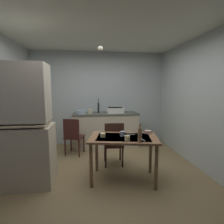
{
  "coord_description": "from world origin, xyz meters",
  "views": [
    {
      "loc": [
        -0.29,
        -3.05,
        1.6
      ],
      "look_at": [
        0.14,
        0.24,
        1.14
      ],
      "focal_mm": 28.19,
      "sensor_mm": 36.0,
      "label": 1
    }
  ],
  "objects_px": {
    "mixing_bowl_counter": "(81,112)",
    "dining_table": "(123,143)",
    "chair_by_counter": "(73,136)",
    "hand_pump": "(98,107)",
    "sink_basin": "(115,110)",
    "mug_dark": "(122,134)",
    "hutch_cabinet": "(22,130)",
    "glass_bottle": "(140,134)",
    "chair_far_side": "(114,143)",
    "serving_bowl_wide": "(148,132)"
  },
  "relations": [
    {
      "from": "mixing_bowl_counter",
      "to": "mug_dark",
      "type": "height_order",
      "value": "mixing_bowl_counter"
    },
    {
      "from": "hand_pump",
      "to": "serving_bowl_wide",
      "type": "xyz_separation_m",
      "value": [
        0.81,
        -1.72,
        -0.29
      ]
    },
    {
      "from": "sink_basin",
      "to": "dining_table",
      "type": "xyz_separation_m",
      "value": [
        -0.13,
        -1.84,
        -0.34
      ]
    },
    {
      "from": "dining_table",
      "to": "glass_bottle",
      "type": "height_order",
      "value": "glass_bottle"
    },
    {
      "from": "hutch_cabinet",
      "to": "sink_basin",
      "type": "distance_m",
      "value": 2.52
    },
    {
      "from": "hand_pump",
      "to": "mug_dark",
      "type": "relative_size",
      "value": 4.4
    },
    {
      "from": "mixing_bowl_counter",
      "to": "serving_bowl_wide",
      "type": "distance_m",
      "value": 2.07
    },
    {
      "from": "mixing_bowl_counter",
      "to": "dining_table",
      "type": "bearing_deg",
      "value": -66.42
    },
    {
      "from": "sink_basin",
      "to": "mixing_bowl_counter",
      "type": "relative_size",
      "value": 1.6
    },
    {
      "from": "sink_basin",
      "to": "hand_pump",
      "type": "height_order",
      "value": "hand_pump"
    },
    {
      "from": "mixing_bowl_counter",
      "to": "chair_by_counter",
      "type": "bearing_deg",
      "value": -107.8
    },
    {
      "from": "hutch_cabinet",
      "to": "dining_table",
      "type": "distance_m",
      "value": 1.68
    },
    {
      "from": "hutch_cabinet",
      "to": "chair_far_side",
      "type": "height_order",
      "value": "hutch_cabinet"
    },
    {
      "from": "glass_bottle",
      "to": "hand_pump",
      "type": "bearing_deg",
      "value": 103.03
    },
    {
      "from": "dining_table",
      "to": "chair_far_side",
      "type": "height_order",
      "value": "chair_far_side"
    },
    {
      "from": "serving_bowl_wide",
      "to": "glass_bottle",
      "type": "height_order",
      "value": "glass_bottle"
    },
    {
      "from": "chair_far_side",
      "to": "chair_by_counter",
      "type": "height_order",
      "value": "chair_far_side"
    },
    {
      "from": "chair_by_counter",
      "to": "glass_bottle",
      "type": "height_order",
      "value": "glass_bottle"
    },
    {
      "from": "dining_table",
      "to": "mug_dark",
      "type": "relative_size",
      "value": 14.22
    },
    {
      "from": "hutch_cabinet",
      "to": "hand_pump",
      "type": "xyz_separation_m",
      "value": [
        1.33,
        1.82,
        0.16
      ]
    },
    {
      "from": "sink_basin",
      "to": "glass_bottle",
      "type": "height_order",
      "value": "sink_basin"
    },
    {
      "from": "dining_table",
      "to": "mug_dark",
      "type": "distance_m",
      "value": 0.16
    },
    {
      "from": "hand_pump",
      "to": "chair_far_side",
      "type": "xyz_separation_m",
      "value": [
        0.23,
        -1.31,
        -0.61
      ]
    },
    {
      "from": "dining_table",
      "to": "chair_far_side",
      "type": "bearing_deg",
      "value": 98.49
    },
    {
      "from": "chair_far_side",
      "to": "serving_bowl_wide",
      "type": "distance_m",
      "value": 0.78
    },
    {
      "from": "glass_bottle",
      "to": "hutch_cabinet",
      "type": "bearing_deg",
      "value": 168.07
    },
    {
      "from": "mixing_bowl_counter",
      "to": "mug_dark",
      "type": "distance_m",
      "value": 1.92
    },
    {
      "from": "mixing_bowl_counter",
      "to": "hutch_cabinet",
      "type": "bearing_deg",
      "value": -116.82
    },
    {
      "from": "sink_basin",
      "to": "glass_bottle",
      "type": "relative_size",
      "value": 1.49
    },
    {
      "from": "hand_pump",
      "to": "mug_dark",
      "type": "height_order",
      "value": "hand_pump"
    },
    {
      "from": "sink_basin",
      "to": "mug_dark",
      "type": "relative_size",
      "value": 4.96
    },
    {
      "from": "sink_basin",
      "to": "dining_table",
      "type": "distance_m",
      "value": 1.88
    },
    {
      "from": "dining_table",
      "to": "glass_bottle",
      "type": "bearing_deg",
      "value": -59.29
    },
    {
      "from": "serving_bowl_wide",
      "to": "mug_dark",
      "type": "distance_m",
      "value": 0.52
    },
    {
      "from": "glass_bottle",
      "to": "chair_by_counter",
      "type": "bearing_deg",
      "value": 125.91
    },
    {
      "from": "chair_far_side",
      "to": "sink_basin",
      "type": "bearing_deg",
      "value": 80.11
    },
    {
      "from": "dining_table",
      "to": "chair_by_counter",
      "type": "height_order",
      "value": "chair_by_counter"
    },
    {
      "from": "dining_table",
      "to": "mixing_bowl_counter",
      "type": "bearing_deg",
      "value": 113.58
    },
    {
      "from": "hand_pump",
      "to": "mug_dark",
      "type": "xyz_separation_m",
      "value": [
        0.31,
        -1.84,
        -0.28
      ]
    },
    {
      "from": "dining_table",
      "to": "chair_by_counter",
      "type": "distance_m",
      "value": 1.59
    },
    {
      "from": "hutch_cabinet",
      "to": "chair_by_counter",
      "type": "distance_m",
      "value": 1.45
    },
    {
      "from": "mixing_bowl_counter",
      "to": "dining_table",
      "type": "relative_size",
      "value": 0.22
    },
    {
      "from": "hutch_cabinet",
      "to": "mug_dark",
      "type": "height_order",
      "value": "hutch_cabinet"
    },
    {
      "from": "chair_by_counter",
      "to": "hand_pump",
      "type": "bearing_deg",
      "value": 44.81
    },
    {
      "from": "sink_basin",
      "to": "chair_by_counter",
      "type": "relative_size",
      "value": 0.49
    },
    {
      "from": "hutch_cabinet",
      "to": "chair_by_counter",
      "type": "bearing_deg",
      "value": 59.54
    },
    {
      "from": "hutch_cabinet",
      "to": "glass_bottle",
      "type": "distance_m",
      "value": 1.88
    },
    {
      "from": "hutch_cabinet",
      "to": "mixing_bowl_counter",
      "type": "distance_m",
      "value": 1.93
    },
    {
      "from": "chair_by_counter",
      "to": "mug_dark",
      "type": "height_order",
      "value": "chair_by_counter"
    },
    {
      "from": "dining_table",
      "to": "chair_far_side",
      "type": "distance_m",
      "value": 0.61
    }
  ]
}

